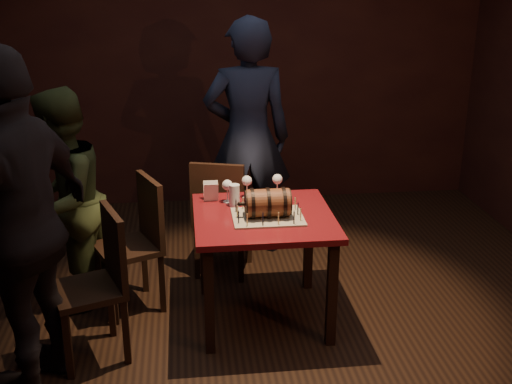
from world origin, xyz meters
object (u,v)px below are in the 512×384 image
at_px(pub_table, 264,230).
at_px(chair_left_rear, 138,236).
at_px(barrel_cake, 268,203).
at_px(wine_glass_mid, 247,182).
at_px(person_left_front, 22,227).
at_px(wine_glass_right, 277,180).
at_px(chair_left_front, 100,277).
at_px(wine_glass_left, 227,186).
at_px(pint_of_ale, 234,196).
at_px(person_back, 247,138).
at_px(chair_back, 221,212).
at_px(person_left_rear, 63,202).

height_order(pub_table, chair_left_rear, chair_left_rear).
relative_size(barrel_cake, wine_glass_mid, 2.10).
height_order(chair_left_rear, person_left_front, person_left_front).
height_order(wine_glass_right, chair_left_rear, chair_left_rear).
xyz_separation_m(wine_glass_right, chair_left_front, (-1.16, -0.65, -0.35)).
xyz_separation_m(wine_glass_left, wine_glass_mid, (0.14, 0.07, -0.00)).
distance_m(wine_glass_right, pint_of_ale, 0.35).
height_order(wine_glass_right, pint_of_ale, wine_glass_right).
bearing_deg(person_left_front, pint_of_ale, 144.51).
relative_size(chair_left_rear, person_back, 0.48).
xyz_separation_m(wine_glass_left, person_left_front, (-1.15, -0.83, 0.10)).
bearing_deg(chair_left_front, person_left_front, -143.18).
distance_m(chair_back, person_left_front, 1.72).
height_order(chair_left_rear, chair_left_front, same).
bearing_deg(barrel_cake, wine_glass_right, 73.02).
relative_size(wine_glass_right, person_back, 0.08).
height_order(wine_glass_right, chair_left_front, chair_left_front).
distance_m(barrel_cake, chair_left_rear, 0.97).
bearing_deg(wine_glass_mid, pint_of_ale, -124.11).
distance_m(wine_glass_left, person_left_rear, 1.11).
bearing_deg(pub_table, person_left_front, -157.36).
bearing_deg(person_left_rear, barrel_cake, 89.93).
relative_size(wine_glass_mid, chair_left_front, 0.17).
height_order(chair_left_rear, person_back, person_back).
relative_size(wine_glass_left, chair_left_front, 0.17).
height_order(wine_glass_left, pint_of_ale, wine_glass_left).
bearing_deg(person_back, pint_of_ale, 79.70).
bearing_deg(person_left_front, wine_glass_left, 147.89).
distance_m(barrel_cake, person_back, 1.19).
height_order(pub_table, person_left_front, person_left_front).
xyz_separation_m(wine_glass_right, person_back, (-0.13, 0.79, 0.09)).
relative_size(pub_table, pint_of_ale, 6.00).
relative_size(pub_table, person_left_rear, 0.58).
xyz_separation_m(wine_glass_mid, chair_left_front, (-0.95, -0.64, -0.34)).
height_order(chair_left_rear, person_left_rear, person_left_rear).
distance_m(wine_glass_left, person_left_front, 1.42).
relative_size(pub_table, chair_left_rear, 0.97).
bearing_deg(person_left_front, wine_glass_mid, 147.09).
distance_m(pub_table, wine_glass_right, 0.43).
distance_m(chair_back, person_left_rear, 1.16).
relative_size(barrel_cake, chair_left_front, 0.36).
distance_m(chair_back, chair_left_front, 1.25).
relative_size(pint_of_ale, chair_back, 0.16).
height_order(wine_glass_right, person_left_rear, person_left_rear).
xyz_separation_m(barrel_cake, chair_back, (-0.26, 0.71, -0.33)).
relative_size(chair_back, chair_left_front, 1.00).
xyz_separation_m(chair_left_rear, person_left_rear, (-0.49, 0.07, 0.25)).
height_order(wine_glass_mid, person_back, person_back).
bearing_deg(person_left_rear, chair_left_front, 40.76).
relative_size(chair_back, person_left_front, 0.48).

